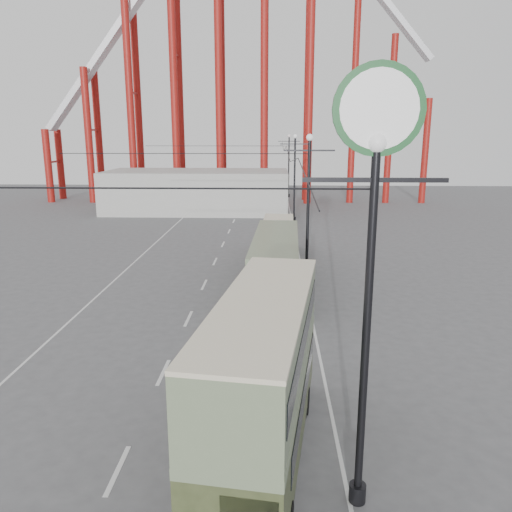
{
  "coord_description": "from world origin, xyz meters",
  "views": [
    {
      "loc": [
        3.37,
        -14.17,
        9.28
      ],
      "look_at": [
        2.46,
        11.53,
        3.0
      ],
      "focal_mm": 35.0,
      "sensor_mm": 36.0,
      "label": 1
    }
  ],
  "objects_px": {
    "double_decker_bus": "(263,371)",
    "single_decker_cream": "(278,240)",
    "pedestrian": "(256,329)",
    "lamp_post_near": "(374,200)",
    "single_decker_green": "(276,259)"
  },
  "relations": [
    {
      "from": "single_decker_green",
      "to": "single_decker_cream",
      "type": "height_order",
      "value": "single_decker_green"
    },
    {
      "from": "lamp_post_near",
      "to": "double_decker_bus",
      "type": "bearing_deg",
      "value": 144.49
    },
    {
      "from": "lamp_post_near",
      "to": "single_decker_cream",
      "type": "bearing_deg",
      "value": 94.27
    },
    {
      "from": "lamp_post_near",
      "to": "double_decker_bus",
      "type": "height_order",
      "value": "lamp_post_near"
    },
    {
      "from": "lamp_post_near",
      "to": "single_decker_green",
      "type": "relative_size",
      "value": 0.92
    },
    {
      "from": "single_decker_cream",
      "to": "single_decker_green",
      "type": "bearing_deg",
      "value": -89.6
    },
    {
      "from": "single_decker_cream",
      "to": "double_decker_bus",
      "type": "bearing_deg",
      "value": -89.6
    },
    {
      "from": "pedestrian",
      "to": "single_decker_green",
      "type": "bearing_deg",
      "value": -110.02
    },
    {
      "from": "lamp_post_near",
      "to": "pedestrian",
      "type": "distance_m",
      "value": 12.33
    },
    {
      "from": "double_decker_bus",
      "to": "single_decker_cream",
      "type": "distance_m",
      "value": 23.74
    },
    {
      "from": "single_decker_green",
      "to": "double_decker_bus",
      "type": "bearing_deg",
      "value": -89.32
    },
    {
      "from": "single_decker_cream",
      "to": "pedestrian",
      "type": "distance_m",
      "value": 15.86
    },
    {
      "from": "double_decker_bus",
      "to": "pedestrian",
      "type": "xyz_separation_m",
      "value": [
        -0.5,
        7.9,
        -1.94
      ]
    },
    {
      "from": "double_decker_bus",
      "to": "single_decker_cream",
      "type": "relative_size",
      "value": 1.01
    },
    {
      "from": "lamp_post_near",
      "to": "double_decker_bus",
      "type": "distance_m",
      "value": 5.95
    }
  ]
}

